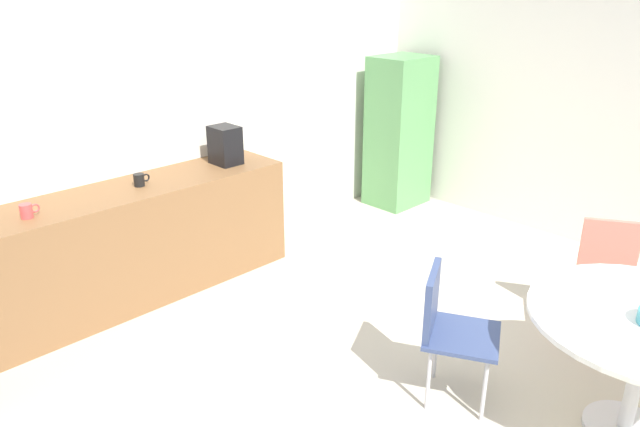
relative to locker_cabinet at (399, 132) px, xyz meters
The scene contains 10 objects.
ground_plane 3.69m from the locker_cabinet, 135.00° to the right, with size 6.00×6.00×0.00m, color beige.
wall_back 2.64m from the locker_cabinet, 169.99° to the left, with size 6.00×0.10×2.60m, color white.
counter_block 3.12m from the locker_cabinet, behind, with size 2.54×0.60×0.90m, color brown.
locker_cabinet is the anchor object (origin of this frame).
chair_coral 2.89m from the locker_cabinet, 111.00° to the right, with size 0.58×0.58×0.83m.
chair_navy 3.33m from the locker_cabinet, 136.25° to the right, with size 0.57×0.57×0.83m.
mug_white 3.85m from the locker_cabinet, behind, with size 0.13×0.08×0.09m.
mug_green 3.01m from the locker_cabinet, behind, with size 0.13×0.08×0.09m.
mug_red 2.23m from the locker_cabinet, behind, with size 0.13×0.08×0.09m.
coffee_maker 2.22m from the locker_cabinet, behind, with size 0.20×0.24×0.32m, color black.
Camera 1 is at (-2.46, -1.38, 2.40)m, focal length 33.63 mm.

